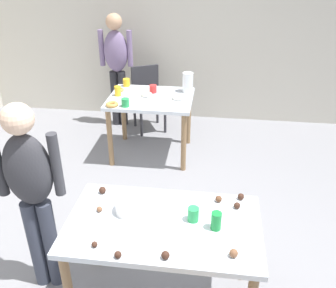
{
  "coord_description": "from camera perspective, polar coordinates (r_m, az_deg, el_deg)",
  "views": [
    {
      "loc": [
        0.24,
        -2.06,
        2.34
      ],
      "look_at": [
        -0.11,
        0.57,
        0.9
      ],
      "focal_mm": 39.91,
      "sensor_mm": 36.0,
      "label": 1
    }
  ],
  "objects": [
    {
      "name": "dining_table_near",
      "position": [
        2.52,
        -0.73,
        -13.71
      ],
      "size": [
        1.25,
        0.73,
        0.75
      ],
      "color": "silver",
      "rests_on": "ground_plane"
    },
    {
      "name": "cake_ball_5",
      "position": [
        2.24,
        -7.67,
        -16.41
      ],
      "size": [
        0.04,
        0.04,
        0.04
      ],
      "primitive_type": "sphere",
      "color": "#3D2319",
      "rests_on": "dining_table_near"
    },
    {
      "name": "cake_ball_7",
      "position": [
        2.6,
        10.5,
        -9.21
      ],
      "size": [
        0.04,
        0.04,
        0.04
      ],
      "primitive_type": "sphere",
      "color": "#3D2319",
      "rests_on": "dining_table_near"
    },
    {
      "name": "chair_far_table",
      "position": [
        5.19,
        -3.15,
        7.6
      ],
      "size": [
        0.54,
        0.54,
        0.87
      ],
      "color": "#2D2D33",
      "rests_on": "ground_plane"
    },
    {
      "name": "donut_far_3",
      "position": [
        4.6,
        -7.42,
        8.22
      ],
      "size": [
        0.11,
        0.11,
        0.03
      ],
      "primitive_type": "torus",
      "color": "gold",
      "rests_on": "dining_table_far"
    },
    {
      "name": "cup_near_0",
      "position": [
        2.45,
        3.88,
        -10.66
      ],
      "size": [
        0.07,
        0.07,
        0.1
      ],
      "primitive_type": "cylinder",
      "color": "green",
      "rests_on": "dining_table_near"
    },
    {
      "name": "person_girl_near",
      "position": [
        2.69,
        -20.12,
        -6.1
      ],
      "size": [
        0.46,
        0.24,
        1.5
      ],
      "color": "#383D4C",
      "rests_on": "ground_plane"
    },
    {
      "name": "dining_table_far",
      "position": [
        4.43,
        -2.64,
        5.79
      ],
      "size": [
        0.97,
        0.79,
        0.75
      ],
      "color": "silver",
      "rests_on": "ground_plane"
    },
    {
      "name": "cake_ball_1",
      "position": [
        2.64,
        7.74,
        -8.3
      ],
      "size": [
        0.05,
        0.05,
        0.05
      ],
      "primitive_type": "sphere",
      "color": "brown",
      "rests_on": "dining_table_near"
    },
    {
      "name": "donut_far_2",
      "position": [
        4.32,
        1.48,
        7.12
      ],
      "size": [
        0.13,
        0.13,
        0.04
      ],
      "primitive_type": "torus",
      "color": "white",
      "rests_on": "dining_table_far"
    },
    {
      "name": "donut_far_0",
      "position": [
        4.42,
        -3.3,
        7.58
      ],
      "size": [
        0.13,
        0.13,
        0.04
      ],
      "primitive_type": "torus",
      "color": "white",
      "rests_on": "dining_table_far"
    },
    {
      "name": "cup_far_1",
      "position": [
        4.45,
        -7.68,
        8.03
      ],
      "size": [
        0.08,
        0.08,
        0.11
      ],
      "primitive_type": "cylinder",
      "color": "yellow",
      "rests_on": "dining_table_far"
    },
    {
      "name": "cake_ball_6",
      "position": [
        2.73,
        -9.98,
        -6.95
      ],
      "size": [
        0.05,
        0.05,
        0.05
      ],
      "primitive_type": "sphere",
      "color": "#3D2319",
      "rests_on": "dining_table_near"
    },
    {
      "name": "cake_ball_8",
      "position": [
        2.57,
        -10.44,
        -9.75
      ],
      "size": [
        0.04,
        0.04,
        0.04
      ],
      "primitive_type": "sphere",
      "color": "brown",
      "rests_on": "dining_table_near"
    },
    {
      "name": "cake_ball_4",
      "position": [
        2.21,
        -0.4,
        -16.62
      ],
      "size": [
        0.05,
        0.05,
        0.05
      ],
      "primitive_type": "sphere",
      "color": "#3D2319",
      "rests_on": "dining_table_near"
    },
    {
      "name": "pitcher_far",
      "position": [
        4.51,
        3.03,
        9.38
      ],
      "size": [
        0.13,
        0.13,
        0.24
      ],
      "primitive_type": "cylinder",
      "color": "white",
      "rests_on": "dining_table_far"
    },
    {
      "name": "wall_back",
      "position": [
        5.37,
        5.08,
        17.18
      ],
      "size": [
        6.4,
        0.1,
        2.6
      ],
      "primitive_type": "cube",
      "color": "beige",
      "rests_on": "ground_plane"
    },
    {
      "name": "cup_far_3",
      "position": [
        4.75,
        -6.37,
        9.33
      ],
      "size": [
        0.09,
        0.09,
        0.09
      ],
      "primitive_type": "cylinder",
      "color": "yellow",
      "rests_on": "dining_table_far"
    },
    {
      "name": "donut_far_1",
      "position": [
        4.17,
        -8.56,
        6.01
      ],
      "size": [
        0.14,
        0.14,
        0.04
      ],
      "primitive_type": "torus",
      "color": "gold",
      "rests_on": "dining_table_far"
    },
    {
      "name": "mixing_bowl",
      "position": [
        2.53,
        -5.86,
        -9.48
      ],
      "size": [
        0.19,
        0.19,
        0.08
      ],
      "primitive_type": "cylinder",
      "color": "white",
      "rests_on": "dining_table_near"
    },
    {
      "name": "cake_ball_2",
      "position": [
        2.25,
        9.99,
        -16.11
      ],
      "size": [
        0.05,
        0.05,
        0.05
      ],
      "primitive_type": "sphere",
      "color": "brown",
      "rests_on": "dining_table_near"
    },
    {
      "name": "person_adult_far",
      "position": [
        5.19,
        -7.88,
        12.46
      ],
      "size": [
        0.45,
        0.21,
        1.55
      ],
      "color": "#28282D",
      "rests_on": "ground_plane"
    },
    {
      "name": "fork_near",
      "position": [
        2.64,
        1.04,
        -8.49
      ],
      "size": [
        0.17,
        0.02,
        0.01
      ],
      "primitive_type": "cube",
      "color": "silver",
      "rests_on": "dining_table_near"
    },
    {
      "name": "cake_ball_0",
      "position": [
        2.32,
        -11.17,
        -14.81
      ],
      "size": [
        0.04,
        0.04,
        0.04
      ],
      "primitive_type": "sphere",
      "color": "#3D2319",
      "rests_on": "dining_table_near"
    },
    {
      "name": "soda_can",
      "position": [
        2.39,
        7.37,
        -11.57
      ],
      "size": [
        0.07,
        0.07,
        0.12
      ],
      "primitive_type": "cylinder",
      "color": "#198438",
      "rests_on": "dining_table_near"
    },
    {
      "name": "cake_ball_3",
      "position": [
        2.68,
        11.06,
        -7.89
      ],
      "size": [
        0.05,
        0.05,
        0.05
      ],
      "primitive_type": "sphere",
      "color": "#3D2319",
      "rests_on": "dining_table_near"
    },
    {
      "name": "cup_far_0",
      "position": [
        4.13,
        -6.53,
        6.31
      ],
      "size": [
        0.09,
        0.09,
        0.09
      ],
      "primitive_type": "cylinder",
      "color": "green",
      "rests_on": "dining_table_far"
    },
    {
      "name": "ground_plane",
      "position": [
        3.13,
        0.7,
        -19.97
      ],
      "size": [
        6.4,
        6.4,
        0.0
      ],
      "primitive_type": "plane",
      "color": "gray"
    },
    {
      "name": "cup_far_2",
      "position": [
        4.51,
        -2.3,
        8.41
      ],
      "size": [
        0.09,
        0.09,
        0.09
      ],
      "primitive_type": "cylinder",
      "color": "red",
      "rests_on": "dining_table_far"
    }
  ]
}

